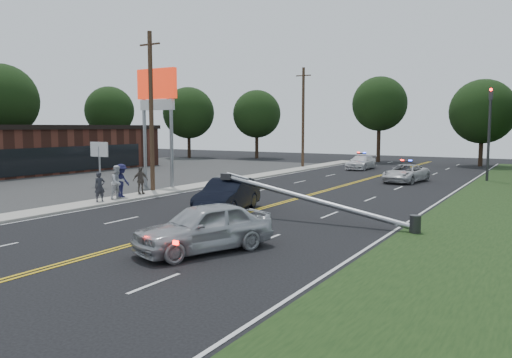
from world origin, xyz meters
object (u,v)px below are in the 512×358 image
Objects in this scene: traffic_signal at (489,126)px; fallen_streetlight at (323,202)px; waiting_sedan at (204,227)px; bystander_b at (118,182)px; emergency_b at (361,162)px; utility_pole_far at (303,117)px; utility_pole_mid at (151,111)px; bystander_c at (121,181)px; bystander_d at (140,180)px; pylon_sign at (157,99)px; bystander_a at (100,187)px; emergency_a at (406,173)px; small_sign at (99,153)px; crashed_sedan at (228,195)px.

traffic_signal reaches higher than fallen_streetlight.
bystander_b is at bearing 171.42° from waiting_sedan.
waiting_sedan is 34.30m from emergency_b.
waiting_sedan is (11.95, -32.55, -4.27)m from utility_pole_far.
utility_pole_mid is 24.29m from emergency_b.
utility_pole_far reaches higher than emergency_b.
bystander_d is at bearing -6.44° from bystander_c.
fallen_streetlight is at bearing 100.27° from waiting_sedan.
bystander_a is (2.24, -7.15, -5.08)m from pylon_sign.
utility_pole_mid reaches higher than pylon_sign.
fallen_streetlight is 1.96× the size of emergency_a.
fallen_streetlight is 1.99× the size of emergency_b.
pylon_sign is at bearing -107.74° from emergency_b.
utility_pole_mid is at bearing -123.42° from emergency_a.
waiting_sedan is (-1.44, -6.55, -0.11)m from fallen_streetlight.
emergency_a is at bearing -10.28° from bystander_a.
pylon_sign is 24.75m from traffic_signal.
emergency_a is (0.41, 24.51, -0.15)m from waiting_sedan.
utility_pole_mid is at bearing 161.23° from waiting_sedan.
waiting_sedan is 2.50× the size of bystander_c.
utility_pole_far reaches higher than bystander_d.
small_sign is 7.10m from bystander_b.
utility_pole_far reaches higher than traffic_signal.
utility_pole_far is 5.33× the size of bystander_b.
bystander_b is (1.00, -3.90, -4.03)m from utility_pole_mid.
emergency_b is at bearing 76.10° from utility_pole_mid.
emergency_a is at bearing -33.04° from utility_pole_far.
emergency_b is at bearing 133.79° from emergency_a.
utility_pole_mid is 2.01× the size of crashed_sedan.
utility_pole_far is at bearing 22.58° from bystander_a.
utility_pole_mid is at bearing -90.00° from utility_pole_far.
small_sign is at bearing 151.61° from crashed_sedan.
waiting_sedan is at bearing -78.93° from emergency_b.
pylon_sign is 1.68× the size of waiting_sedan.
bystander_c is (0.76, -3.39, -4.01)m from utility_pole_mid.
emergency_a is 2.90× the size of bystander_d.
emergency_b is (-6.63, 9.23, 0.02)m from emergency_a.
utility_pole_far is (-13.39, 26.00, 4.17)m from fallen_streetlight.
utility_pole_mid is at bearing 17.46° from bystander_b.
bystander_b is at bearing -68.73° from pylon_sign.
fallen_streetlight reaches higher than emergency_a.
utility_pole_mid reaches higher than bystander_d.
bystander_d is (5.45, -1.76, -1.39)m from small_sign.
crashed_sedan is 1.04× the size of emergency_a.
emergency_a is 20.88m from bystander_c.
emergency_a is 19.61m from bystander_d.
utility_pole_far reaches higher than bystander_c.
bystander_b is (-16.50, -21.90, -3.15)m from traffic_signal.
utility_pole_far is at bearing 132.82° from waiting_sedan.
small_sign is 0.33× the size of fallen_streetlight.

